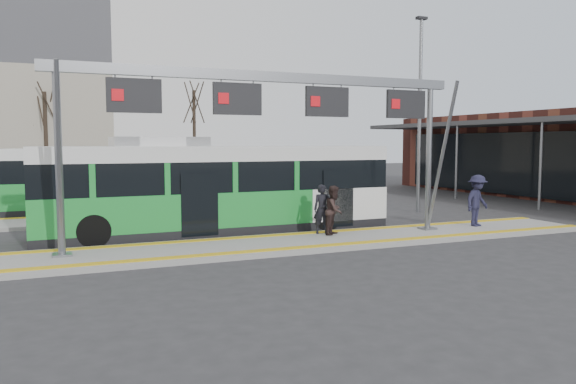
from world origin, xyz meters
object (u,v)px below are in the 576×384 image
at_px(passenger_c, 477,201).
at_px(passenger_a, 322,209).
at_px(gantry, 274,107).
at_px(passenger_b, 334,210).
at_px(hero_bus, 217,189).

bearing_deg(passenger_c, passenger_a, 154.97).
bearing_deg(passenger_c, gantry, 161.28).
height_order(passenger_a, passenger_b, passenger_a).
relative_size(gantry, passenger_a, 7.85).
distance_m(hero_bus, passenger_b, 4.26).
bearing_deg(hero_bus, passenger_b, -41.06).
relative_size(gantry, passenger_c, 6.91).
xyz_separation_m(gantry, passenger_c, (7.98, -0.04, -3.21)).
bearing_deg(gantry, passenger_c, -0.32).
bearing_deg(passenger_a, hero_bus, 155.97).
bearing_deg(hero_bus, passenger_a, -39.70).
relative_size(hero_bus, passenger_c, 6.57).
bearing_deg(passenger_b, gantry, 144.21).
bearing_deg(passenger_b, passenger_a, 84.41).
bearing_deg(hero_bus, gantry, -73.32).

